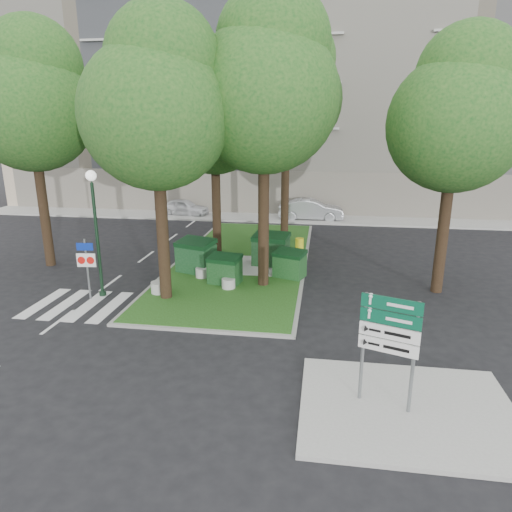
% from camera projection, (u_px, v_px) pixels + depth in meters
% --- Properties ---
extents(ground, '(120.00, 120.00, 0.00)m').
position_uv_depth(ground, '(185.00, 330.00, 15.00)').
color(ground, black).
rests_on(ground, ground).
extents(median_island, '(6.00, 16.00, 0.12)m').
position_uv_depth(median_island, '(243.00, 260.00, 22.50)').
color(median_island, '#204513').
rests_on(median_island, ground).
extents(median_kerb, '(6.30, 16.30, 0.10)m').
position_uv_depth(median_kerb, '(243.00, 260.00, 22.51)').
color(median_kerb, gray).
rests_on(median_kerb, ground).
extents(sidewalk_corner, '(5.00, 4.00, 0.12)m').
position_uv_depth(sidewalk_corner, '(407.00, 410.00, 10.73)').
color(sidewalk_corner, '#999993').
rests_on(sidewalk_corner, ground).
extents(building_sidewalk, '(42.00, 3.00, 0.12)m').
position_uv_depth(building_sidewalk, '(262.00, 218.00, 32.54)').
color(building_sidewalk, '#999993').
rests_on(building_sidewalk, ground).
extents(zebra_crossing, '(5.00, 3.00, 0.01)m').
position_uv_depth(zebra_crossing, '(100.00, 306.00, 16.95)').
color(zebra_crossing, silver).
rests_on(zebra_crossing, ground).
extents(apartment_building, '(41.00, 12.00, 16.00)m').
position_uv_depth(apartment_building, '(274.00, 105.00, 37.44)').
color(apartment_building, tan).
rests_on(apartment_building, ground).
extents(tree_median_near_left, '(5.20, 5.20, 10.53)m').
position_uv_depth(tree_median_near_left, '(158.00, 100.00, 15.58)').
color(tree_median_near_left, black).
rests_on(tree_median_near_left, ground).
extents(tree_median_near_right, '(5.60, 5.60, 11.46)m').
position_uv_depth(tree_median_near_right, '(267.00, 83.00, 16.79)').
color(tree_median_near_right, black).
rests_on(tree_median_near_right, ground).
extents(tree_median_mid, '(4.80, 4.80, 9.99)m').
position_uv_depth(tree_median_mid, '(216.00, 114.00, 21.77)').
color(tree_median_mid, black).
rests_on(tree_median_mid, ground).
extents(tree_median_far, '(5.80, 5.80, 11.93)m').
position_uv_depth(tree_median_far, '(289.00, 88.00, 23.79)').
color(tree_median_far, black).
rests_on(tree_median_far, ground).
extents(tree_street_left, '(5.40, 5.40, 11.00)m').
position_uv_depth(tree_street_left, '(32.00, 97.00, 19.80)').
color(tree_street_left, black).
rests_on(tree_street_left, ground).
extents(tree_street_right, '(5.00, 5.00, 10.06)m').
position_uv_depth(tree_street_right, '(459.00, 111.00, 16.55)').
color(tree_street_right, black).
rests_on(tree_street_right, ground).
extents(dumpster_a, '(1.91, 1.61, 1.51)m').
position_uv_depth(dumpster_a, '(196.00, 256.00, 20.39)').
color(dumpster_a, '#0F3A18').
rests_on(dumpster_a, median_island).
extents(dumpster_b, '(1.47, 1.17, 1.22)m').
position_uv_depth(dumpster_b, '(225.00, 269.00, 18.95)').
color(dumpster_b, '#103914').
rests_on(dumpster_b, median_island).
extents(dumpster_c, '(1.81, 1.40, 1.53)m').
position_uv_depth(dumpster_c, '(271.00, 249.00, 21.37)').
color(dumpster_c, black).
rests_on(dumpster_c, median_island).
extents(dumpster_d, '(1.54, 1.30, 1.21)m').
position_uv_depth(dumpster_d, '(290.00, 264.00, 19.71)').
color(dumpster_d, '#144217').
rests_on(dumpster_d, median_island).
extents(bollard_left, '(0.62, 0.62, 0.44)m').
position_uv_depth(bollard_left, '(159.00, 287.00, 17.92)').
color(bollard_left, '#A6A7A1').
rests_on(bollard_left, median_island).
extents(bollard_right, '(0.55, 0.55, 0.39)m').
position_uv_depth(bollard_right, '(228.00, 283.00, 18.45)').
color(bollard_right, '#A4A39F').
rests_on(bollard_right, median_island).
extents(bollard_mid, '(0.57, 0.57, 0.41)m').
position_uv_depth(bollard_mid, '(202.00, 273.00, 19.76)').
color(bollard_mid, '#ACABA7').
rests_on(bollard_mid, median_island).
extents(litter_bin, '(0.43, 0.43, 0.75)m').
position_uv_depth(litter_bin, '(299.00, 245.00, 23.48)').
color(litter_bin, gold).
rests_on(litter_bin, median_island).
extents(street_lamp, '(0.39, 0.39, 4.90)m').
position_uv_depth(street_lamp, '(95.00, 219.00, 17.15)').
color(street_lamp, black).
rests_on(street_lamp, ground).
extents(traffic_sign_pole, '(0.72, 0.12, 2.40)m').
position_uv_depth(traffic_sign_pole, '(87.00, 261.00, 17.23)').
color(traffic_sign_pole, slate).
rests_on(traffic_sign_pole, ground).
extents(directional_sign, '(1.30, 0.50, 2.73)m').
position_uv_depth(directional_sign, '(389.00, 335.00, 10.33)').
color(directional_sign, slate).
rests_on(directional_sign, sidewalk_corner).
extents(car_white, '(3.80, 1.82, 1.25)m').
position_uv_depth(car_white, '(184.00, 207.00, 33.38)').
color(car_white, silver).
rests_on(car_white, ground).
extents(car_silver, '(4.52, 1.68, 1.47)m').
position_uv_depth(car_silver, '(311.00, 210.00, 31.83)').
color(car_silver, '#9EA1A6').
rests_on(car_silver, ground).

